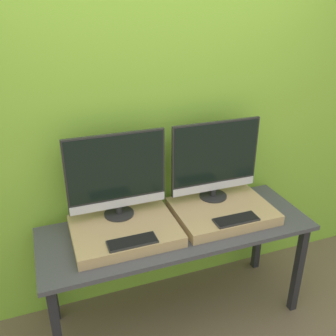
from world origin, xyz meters
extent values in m
cube|color=#8CC638|center=(0.00, 0.69, 1.30)|extent=(8.00, 0.04, 2.60)
cube|color=#47474C|center=(0.00, 0.31, 0.73)|extent=(1.76, 0.62, 0.03)
cube|color=#232328|center=(-0.82, 0.06, 0.36)|extent=(0.05, 0.05, 0.72)
cube|color=#232328|center=(0.82, 0.06, 0.36)|extent=(0.05, 0.05, 0.72)
cube|color=#232328|center=(-0.82, 0.56, 0.36)|extent=(0.05, 0.05, 0.72)
cube|color=#232328|center=(0.82, 0.56, 0.36)|extent=(0.05, 0.05, 0.72)
cube|color=tan|center=(-0.34, 0.34, 0.78)|extent=(0.64, 0.50, 0.07)
cylinder|color=#282828|center=(-0.34, 0.48, 0.82)|extent=(0.19, 0.19, 0.01)
cylinder|color=#282828|center=(-0.34, 0.48, 0.85)|extent=(0.04, 0.04, 0.05)
cube|color=#282828|center=(-0.34, 0.48, 1.12)|extent=(0.62, 0.02, 0.50)
cube|color=black|center=(-0.34, 0.47, 1.15)|extent=(0.60, 0.00, 0.41)
cube|color=silver|center=(-0.34, 0.47, 0.91)|extent=(0.62, 0.00, 0.06)
cube|color=#2D2D2D|center=(-0.34, 0.16, 0.82)|extent=(0.29, 0.11, 0.01)
cube|color=black|center=(-0.34, 0.16, 0.83)|extent=(0.28, 0.10, 0.00)
cube|color=tan|center=(0.34, 0.34, 0.78)|extent=(0.64, 0.50, 0.07)
cylinder|color=#282828|center=(0.34, 0.48, 0.82)|extent=(0.19, 0.19, 0.01)
cylinder|color=#282828|center=(0.34, 0.48, 0.85)|extent=(0.04, 0.04, 0.05)
cube|color=#282828|center=(0.34, 0.48, 1.12)|extent=(0.62, 0.02, 0.50)
cube|color=black|center=(0.34, 0.47, 1.15)|extent=(0.60, 0.00, 0.41)
cube|color=silver|center=(0.34, 0.47, 0.91)|extent=(0.62, 0.00, 0.06)
cube|color=#2D2D2D|center=(0.34, 0.16, 0.82)|extent=(0.29, 0.11, 0.01)
cube|color=black|center=(0.34, 0.16, 0.83)|extent=(0.28, 0.10, 0.00)
camera|label=1|loc=(-0.76, -1.58, 2.12)|focal=40.00mm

